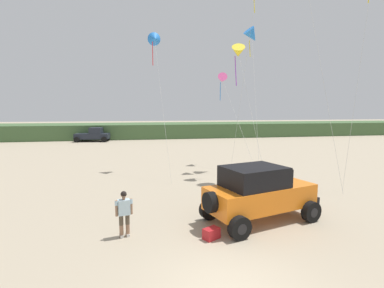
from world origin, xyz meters
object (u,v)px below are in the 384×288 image
(person_watching, at_px, (124,211))
(kite_purple_stunt, at_px, (252,36))
(cooler_box, at_px, (211,233))
(kite_orange_streamer, at_px, (238,52))
(jeep, at_px, (259,192))
(distant_pickup, at_px, (93,135))
(kite_black_sled, at_px, (155,39))
(kite_yellow_diamond, at_px, (222,79))

(person_watching, bearing_deg, kite_purple_stunt, 49.69)
(cooler_box, xyz_separation_m, kite_orange_streamer, (4.00, 8.92, 7.98))
(cooler_box, bearing_deg, jeep, -1.13)
(person_watching, distance_m, distant_pickup, 32.64)
(jeep, height_order, kite_black_sled, kite_black_sled)
(kite_black_sled, bearing_deg, cooler_box, -84.25)
(jeep, relative_size, cooler_box, 8.96)
(person_watching, relative_size, cooler_box, 2.98)
(person_watching, bearing_deg, kite_yellow_diamond, 60.42)
(distant_pickup, distance_m, kite_yellow_diamond, 24.09)
(kite_orange_streamer, bearing_deg, cooler_box, -114.15)
(jeep, height_order, distant_pickup, jeep)
(kite_yellow_diamond, height_order, kite_black_sled, kite_black_sled)
(jeep, xyz_separation_m, kite_black_sled, (-3.46, 10.67, 8.26))
(kite_yellow_diamond, relative_size, kite_orange_streamer, 0.85)
(kite_black_sled, distance_m, kite_orange_streamer, 6.13)
(person_watching, distance_m, kite_orange_streamer, 12.98)
(cooler_box, height_order, distant_pickup, distant_pickup)
(jeep, relative_size, kite_orange_streamer, 0.57)
(kite_purple_stunt, bearing_deg, person_watching, -130.31)
(person_watching, height_order, kite_orange_streamer, kite_orange_streamer)
(cooler_box, height_order, kite_yellow_diamond, kite_yellow_diamond)
(cooler_box, relative_size, kite_yellow_diamond, 0.08)
(kite_purple_stunt, relative_size, kite_black_sled, 1.03)
(kite_orange_streamer, bearing_deg, person_watching, -130.34)
(kite_yellow_diamond, distance_m, kite_black_sled, 6.29)
(kite_yellow_diamond, bearing_deg, kite_purple_stunt, -60.81)
(person_watching, relative_size, kite_black_sled, 0.17)
(person_watching, height_order, kite_black_sled, kite_black_sled)
(distant_pickup, bearing_deg, kite_purple_stunt, -56.20)
(cooler_box, xyz_separation_m, distant_pickup, (-8.86, 32.81, 0.75))
(jeep, distance_m, kite_yellow_diamond, 13.74)
(distant_pickup, bearing_deg, kite_black_sled, -69.87)
(distant_pickup, bearing_deg, jeep, -70.59)
(cooler_box, relative_size, kite_black_sled, 0.06)
(distant_pickup, xyz_separation_m, kite_purple_stunt, (14.61, -21.83, 8.85))
(distant_pickup, xyz_separation_m, kite_black_sled, (7.67, -20.92, 8.52))
(kite_purple_stunt, bearing_deg, jeep, -109.63)
(kite_orange_streamer, bearing_deg, kite_black_sled, 150.20)
(person_watching, distance_m, cooler_box, 3.15)
(distant_pickup, bearing_deg, kite_yellow_diamond, -55.62)
(person_watching, distance_m, kite_purple_stunt, 16.13)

